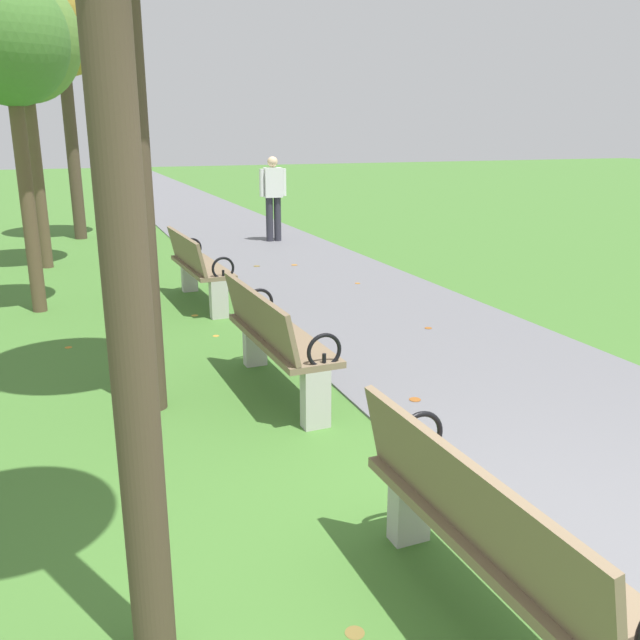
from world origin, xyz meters
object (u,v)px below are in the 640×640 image
Objects in this scene: tree_5 at (60,23)px; pedestrian_walking at (273,194)px; park_bench_1 at (490,537)px; tree_4 at (22,40)px; park_bench_2 at (275,338)px; tree_3 at (9,44)px; park_bench_3 at (198,266)px.

tree_5 is 3.16× the size of pedestrian_walking.
park_bench_1 is 0.37× the size of tree_4.
park_bench_2 is 4.76m from tree_3.
tree_4 is 0.85× the size of tree_5.
tree_4 reaches higher than pedestrian_walking.
park_bench_3 is 0.43× the size of tree_3.
tree_3 is 5.92m from tree_5.
park_bench_2 is (0.00, 2.99, 0.00)m from park_bench_1.
park_bench_1 is at bearing -102.58° from pedestrian_walking.
pedestrian_walking is at bearing 77.42° from park_bench_1.
pedestrian_walking reaches higher than park_bench_3.
park_bench_2 is at bearing -82.79° from tree_5.
pedestrian_walking is (4.15, 1.12, -2.46)m from tree_4.
tree_4 reaches higher than tree_3.
tree_3 reaches higher than park_bench_3.
park_bench_1 and park_bench_2 have the same top height.
park_bench_1 is 7.27m from tree_3.
tree_5 is at bearing 100.88° from park_bench_3.
park_bench_1 is at bearing -79.13° from tree_4.
tree_4 is at bearing 119.32° from park_bench_3.
pedestrian_walking is at bearing 61.56° from park_bench_3.
park_bench_3 is 1.00× the size of pedestrian_walking.
park_bench_3 is (0.00, 3.20, 0.00)m from park_bench_2.
tree_5 is at bearing 152.79° from pedestrian_walking.
park_bench_3 is at bearing -118.44° from pedestrian_walking.
pedestrian_walking is at bearing 72.70° from park_bench_2.
park_bench_3 is (0.00, 6.19, 0.00)m from park_bench_1.
tree_5 reaches higher than park_bench_3.
tree_5 is (-1.18, 9.35, 3.55)m from park_bench_2.
tree_4 is (-1.81, 9.40, 2.90)m from park_bench_1.
tree_3 is 0.74× the size of tree_5.
park_bench_1 is 10.79m from pedestrian_walking.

